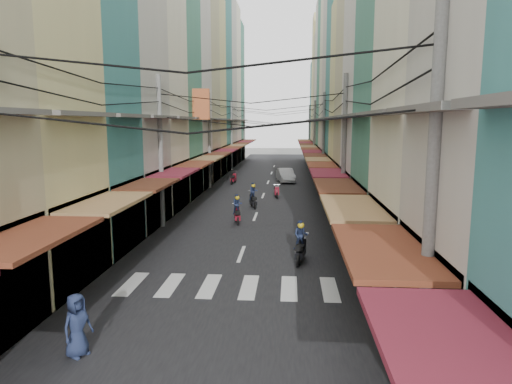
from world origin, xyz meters
The scene contains 15 objects.
ground centered at (0.00, 0.00, 0.00)m, with size 160.00×160.00×0.00m, color #61615C.
road centered at (0.00, 20.00, 0.01)m, with size 10.00×80.00×0.02m, color black.
sidewalk_left centered at (-6.50, 20.00, 0.03)m, with size 3.00×80.00×0.06m, color slate.
sidewalk_right centered at (6.50, 20.00, 0.03)m, with size 3.00×80.00×0.06m, color slate.
crosswalk centered at (0.00, -6.00, 0.03)m, with size 7.55×2.40×0.01m.
building_row_left centered at (-7.92, 16.56, 9.78)m, with size 7.80×67.67×23.70m.
building_row_right centered at (7.92, 16.45, 9.41)m, with size 7.80×68.98×22.59m.
utility_poles centered at (0.00, 15.01, 6.59)m, with size 10.20×66.13×8.20m.
white_car centered at (1.67, 22.44, 0.00)m, with size 4.59×1.80×1.62m, color silver.
bicycle centered at (5.85, -0.47, 0.00)m, with size 0.58×1.53×1.06m, color black.
moving_scooters centered at (0.10, 6.81, 0.51)m, with size 6.17×25.45×1.75m.
parked_scooters centered at (4.36, -4.13, 0.46)m, with size 13.21×14.20×0.96m.
pedestrians centered at (-4.74, 2.78, 1.03)m, with size 13.54×25.08×2.19m.
market_umbrella centered at (5.86, -2.71, 2.01)m, with size 2.16×2.16×2.28m.
traffic_sign centered at (5.61, 1.00, 1.90)m, with size 0.10×0.58×2.65m.
Camera 1 is at (2.09, -21.18, 5.74)m, focal length 32.00 mm.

